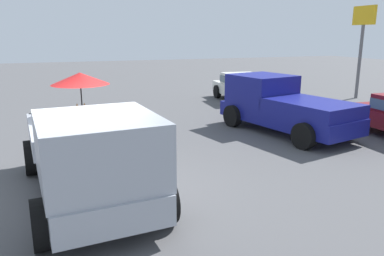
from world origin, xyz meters
TOP-DOWN VIEW (x-y plane):
  - ground_plane at (0.00, 0.00)m, footprint 80.00×80.00m
  - pickup_truck_main at (0.38, 0.04)m, footprint 5.18×2.56m
  - pickup_truck_red at (-3.09, 6.57)m, footprint 5.07×2.95m
  - parked_sedan_far at (-8.68, 8.12)m, footprint 4.44×2.26m
  - motel_sign at (-7.59, 14.01)m, footprint 1.40×0.16m

SIDE VIEW (x-z plane):
  - ground_plane at x=0.00m, z-range 0.00..0.00m
  - parked_sedan_far at x=-8.68m, z-range 0.08..1.41m
  - pickup_truck_red at x=-3.09m, z-range -0.03..1.77m
  - pickup_truck_main at x=0.38m, z-range -0.17..2.13m
  - motel_sign at x=-7.59m, z-range 0.95..5.46m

